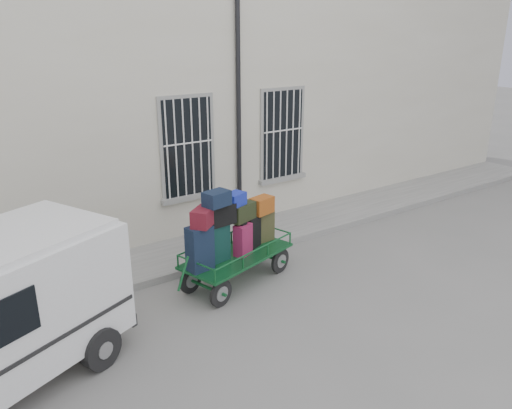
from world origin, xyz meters
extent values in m
plane|color=slate|center=(0.00, 0.00, 0.00)|extent=(80.00, 80.00, 0.00)
cube|color=beige|center=(0.00, 5.50, 3.00)|extent=(24.00, 5.00, 6.00)
cylinder|color=black|center=(0.95, 2.92, 2.80)|extent=(0.11, 0.11, 5.60)
cube|color=black|center=(-0.40, 2.98, 2.25)|extent=(1.20, 0.08, 2.20)
cube|color=gray|center=(-0.40, 2.96, 1.09)|extent=(1.45, 0.22, 0.12)
cube|color=black|center=(2.30, 2.98, 2.25)|extent=(1.20, 0.08, 2.20)
cube|color=gray|center=(2.30, 2.96, 1.09)|extent=(1.45, 0.22, 0.12)
cube|color=slate|center=(0.00, 2.20, 0.07)|extent=(24.00, 1.70, 0.15)
cylinder|color=black|center=(-1.41, -0.07, 0.26)|extent=(0.52, 0.20, 0.52)
cylinder|color=gray|center=(-1.41, -0.07, 0.26)|extent=(0.30, 0.17, 0.29)
cylinder|color=black|center=(-1.62, 0.69, 0.26)|extent=(0.52, 0.20, 0.52)
cylinder|color=gray|center=(-1.62, 0.69, 0.26)|extent=(0.30, 0.17, 0.29)
cylinder|color=black|center=(0.29, 0.40, 0.26)|extent=(0.52, 0.20, 0.52)
cylinder|color=gray|center=(0.29, 0.40, 0.26)|extent=(0.30, 0.17, 0.29)
cylinder|color=black|center=(0.08, 1.16, 0.26)|extent=(0.52, 0.20, 0.52)
cylinder|color=gray|center=(0.08, 1.16, 0.26)|extent=(0.30, 0.17, 0.29)
cube|color=#135427|center=(-0.66, 0.55, 0.57)|extent=(2.48, 1.61, 0.05)
cylinder|color=#135427|center=(-2.02, 0.17, 0.73)|extent=(0.30, 0.12, 0.58)
cube|color=black|center=(-1.56, 0.39, 1.02)|extent=(0.49, 0.36, 0.84)
cube|color=black|center=(-1.56, 0.39, 1.45)|extent=(0.21, 0.19, 0.03)
cube|color=#0D2F2B|center=(-1.14, 0.51, 0.96)|extent=(0.53, 0.31, 0.73)
cube|color=black|center=(-1.14, 0.51, 1.34)|extent=(0.22, 0.16, 0.03)
cube|color=maroon|center=(-0.57, 0.47, 0.91)|extent=(0.41, 0.34, 0.63)
cube|color=black|center=(-0.57, 0.47, 1.24)|extent=(0.17, 0.15, 0.03)
cube|color=black|center=(-0.24, 0.70, 0.93)|extent=(0.49, 0.42, 0.66)
cube|color=black|center=(-0.24, 0.70, 1.28)|extent=(0.19, 0.17, 0.03)
cube|color=#353A1D|center=(0.16, 0.84, 0.92)|extent=(0.45, 0.29, 0.65)
cube|color=black|center=(0.16, 0.84, 1.27)|extent=(0.20, 0.17, 0.03)
cube|color=maroon|center=(-1.46, 0.39, 1.59)|extent=(0.58, 0.55, 0.32)
cube|color=black|center=(-1.03, 0.51, 1.52)|extent=(0.56, 0.34, 0.38)
cube|color=black|center=(-0.50, 0.63, 1.43)|extent=(0.64, 0.49, 0.34)
cube|color=maroon|center=(0.06, 0.74, 1.42)|extent=(0.53, 0.40, 0.33)
cube|color=black|center=(-1.18, 0.39, 1.89)|extent=(0.52, 0.41, 0.27)
cube|color=navy|center=(-0.66, 0.60, 1.72)|extent=(0.47, 0.40, 0.25)
cube|color=black|center=(-3.45, 0.53, 1.49)|extent=(0.57, 1.23, 0.52)
cube|color=black|center=(-3.46, 0.53, 0.41)|extent=(0.79, 1.64, 0.21)
cube|color=white|center=(-3.42, 0.54, 0.62)|extent=(0.19, 0.37, 0.11)
cylinder|color=black|center=(-3.76, -0.55, 0.32)|extent=(0.67, 0.45, 0.64)
cylinder|color=black|center=(-4.46, 1.04, 0.32)|extent=(0.67, 0.45, 0.64)
camera|label=1|loc=(-5.45, -6.96, 4.70)|focal=35.00mm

